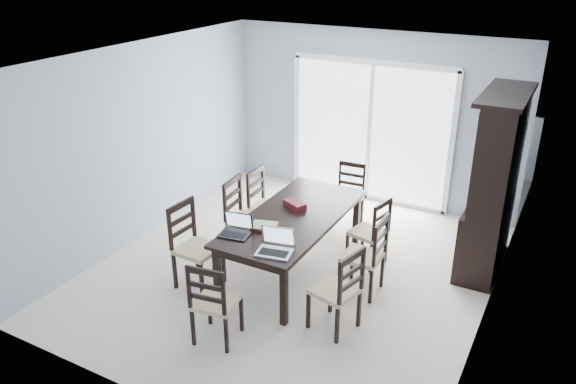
% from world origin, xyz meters
% --- Properties ---
extents(floor, '(5.00, 5.00, 0.00)m').
position_xyz_m(floor, '(0.00, 0.00, 0.00)').
color(floor, beige).
rests_on(floor, ground).
extents(ceiling, '(5.00, 5.00, 0.00)m').
position_xyz_m(ceiling, '(0.00, 0.00, 2.60)').
color(ceiling, white).
rests_on(ceiling, back_wall).
extents(back_wall, '(4.50, 0.02, 2.60)m').
position_xyz_m(back_wall, '(0.00, 2.50, 1.30)').
color(back_wall, '#8E9AAA').
rests_on(back_wall, floor).
extents(wall_left, '(0.02, 5.00, 2.60)m').
position_xyz_m(wall_left, '(-2.25, 0.00, 1.30)').
color(wall_left, '#8E9AAA').
rests_on(wall_left, floor).
extents(wall_right, '(0.02, 5.00, 2.60)m').
position_xyz_m(wall_right, '(2.25, 0.00, 1.30)').
color(wall_right, '#8E9AAA').
rests_on(wall_right, floor).
extents(balcony, '(4.50, 2.00, 0.10)m').
position_xyz_m(balcony, '(0.00, 3.50, -0.05)').
color(balcony, gray).
rests_on(balcony, ground).
extents(railing, '(4.50, 0.06, 1.10)m').
position_xyz_m(railing, '(0.00, 4.50, 0.55)').
color(railing, '#99999E').
rests_on(railing, balcony).
extents(dining_table, '(1.00, 2.20, 0.75)m').
position_xyz_m(dining_table, '(0.00, 0.00, 0.67)').
color(dining_table, black).
rests_on(dining_table, floor).
extents(china_hutch, '(0.50, 1.38, 2.20)m').
position_xyz_m(china_hutch, '(2.02, 1.25, 1.07)').
color(china_hutch, black).
rests_on(china_hutch, floor).
extents(sliding_door, '(2.52, 0.05, 2.18)m').
position_xyz_m(sliding_door, '(0.00, 2.48, 1.09)').
color(sliding_door, silver).
rests_on(sliding_door, floor).
extents(chair_left_near, '(0.48, 0.47, 1.18)m').
position_xyz_m(chair_left_near, '(-0.91, -0.81, 0.62)').
color(chair_left_near, black).
rests_on(chair_left_near, floor).
extents(chair_left_mid, '(0.48, 0.47, 1.16)m').
position_xyz_m(chair_left_mid, '(-0.81, 0.09, 0.62)').
color(chair_left_mid, black).
rests_on(chair_left_mid, floor).
extents(chair_left_far, '(0.43, 0.42, 1.12)m').
position_xyz_m(chair_left_far, '(-0.78, 0.59, 0.59)').
color(chair_left_far, black).
rests_on(chair_left_far, floor).
extents(chair_right_near, '(0.51, 0.50, 1.10)m').
position_xyz_m(chair_right_near, '(0.99, -0.82, 0.58)').
color(chair_right_near, black).
rests_on(chair_right_near, floor).
extents(chair_right_mid, '(0.43, 0.42, 1.11)m').
position_xyz_m(chair_right_mid, '(0.99, -0.02, 0.59)').
color(chair_right_mid, black).
rests_on(chair_right_mid, floor).
extents(chair_right_far, '(0.47, 0.46, 1.03)m').
position_xyz_m(chair_right_far, '(0.81, 0.59, 0.55)').
color(chair_right_far, black).
rests_on(chair_right_far, floor).
extents(chair_end_near, '(0.46, 0.47, 1.07)m').
position_xyz_m(chair_end_near, '(-0.05, -1.61, 0.57)').
color(chair_end_near, black).
rests_on(chair_end_near, floor).
extents(chair_end_far, '(0.42, 0.43, 1.05)m').
position_xyz_m(chair_end_far, '(0.10, 1.49, 0.56)').
color(chair_end_far, black).
rests_on(chair_end_far, floor).
extents(laptop_dark, '(0.37, 0.28, 0.23)m').
position_xyz_m(laptop_dark, '(-0.34, -0.75, 0.81)').
color(laptop_dark, black).
rests_on(laptop_dark, dining_table).
extents(laptop_silver, '(0.41, 0.32, 0.25)m').
position_xyz_m(laptop_silver, '(0.24, -0.89, 0.81)').
color(laptop_silver, '#B3B3B6').
rests_on(laptop_silver, dining_table).
extents(book_stack, '(0.33, 0.28, 0.05)m').
position_xyz_m(book_stack, '(-0.14, -0.44, 0.77)').
color(book_stack, maroon).
rests_on(book_stack, dining_table).
extents(cell_phone, '(0.11, 0.06, 0.01)m').
position_xyz_m(cell_phone, '(0.13, -0.89, 0.76)').
color(cell_phone, black).
rests_on(cell_phone, dining_table).
extents(game_box, '(0.33, 0.26, 0.07)m').
position_xyz_m(game_box, '(-0.09, 0.21, 0.79)').
color(game_box, '#490E17').
rests_on(game_box, dining_table).
extents(hot_tub, '(1.80, 1.64, 0.85)m').
position_xyz_m(hot_tub, '(-0.66, 3.45, 0.43)').
color(hot_tub, brown).
rests_on(hot_tub, balcony).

